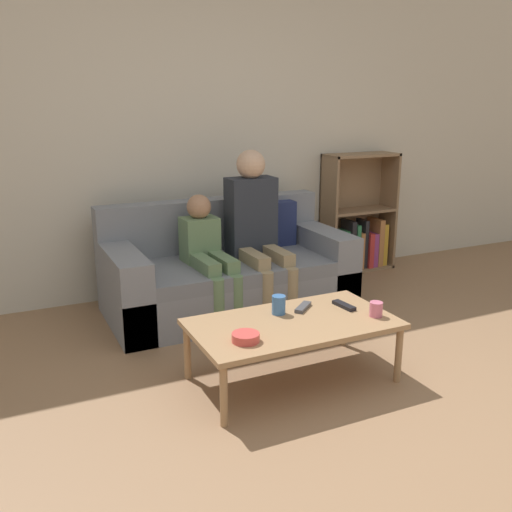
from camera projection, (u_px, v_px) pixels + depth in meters
ground_plane at (388, 441)px, 2.71m from camera, size 22.00×22.00×0.00m
wall_back at (197, 132)px, 4.61m from camera, size 12.00×0.06×2.60m
couch at (227, 274)px, 4.35m from camera, size 1.81×0.89×0.81m
bookshelf at (356, 228)px, 5.34m from camera, size 0.69×0.28×1.08m
coffee_table at (293, 326)px, 3.21m from camera, size 1.15×0.63×0.36m
person_adult at (255, 220)px, 4.26m from camera, size 0.36×0.63×1.21m
person_child at (207, 250)px, 4.09m from camera, size 0.27×0.63×0.90m
cup_near at (376, 309)px, 3.27m from camera, size 0.08×0.08×0.09m
cup_far at (279, 305)px, 3.30m from camera, size 0.08×0.08×0.11m
tv_remote_0 at (303, 307)px, 3.39m from camera, size 0.16×0.15×0.02m
tv_remote_1 at (344, 305)px, 3.42m from camera, size 0.07×0.17×0.02m
snack_bowl at (246, 337)px, 2.93m from camera, size 0.15×0.15×0.05m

